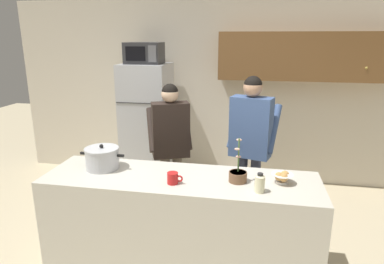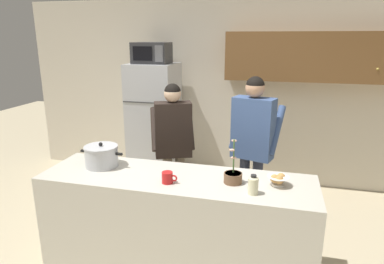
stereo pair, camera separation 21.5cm
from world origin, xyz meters
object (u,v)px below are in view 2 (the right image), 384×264
person_near_pot (173,137)px  person_by_sink (253,136)px  microwave (152,53)px  bread_bowl (278,180)px  potted_orchid (233,176)px  bottle_near_edge (253,185)px  cooking_pot (102,156)px  refrigerator (154,125)px  coffee_mug (168,178)px

person_near_pot → person_by_sink: person_by_sink is taller
microwave → person_near_pot: size_ratio=0.30×
bread_bowl → potted_orchid: 0.36m
bread_bowl → potted_orchid: (-0.36, -0.03, 0.01)m
person_by_sink → bottle_near_edge: 1.10m
cooking_pot → refrigerator: bearing=94.8°
person_by_sink → potted_orchid: 0.94m
person_by_sink → bread_bowl: 0.94m
microwave → coffee_mug: size_ratio=3.66×
potted_orchid → bread_bowl: bearing=5.1°
person_by_sink → potted_orchid: bearing=-95.2°
person_by_sink → bread_bowl: (0.27, -0.90, -0.09)m
cooking_pot → bread_bowl: size_ratio=2.31×
bread_bowl → bottle_near_edge: size_ratio=1.15×
microwave → bread_bowl: size_ratio=2.66×
refrigerator → bottle_near_edge: (1.55, -2.02, 0.13)m
microwave → coffee_mug: (0.86, -1.97, -0.90)m
cooking_pot → bottle_near_edge: (1.40, -0.24, -0.02)m
coffee_mug → person_by_sink: bearing=60.5°
person_by_sink → coffee_mug: (-0.60, -1.06, -0.10)m
person_by_sink → person_near_pot: bearing=-178.5°
coffee_mug → bread_bowl: bread_bowl is taller
refrigerator → person_near_pot: 1.12m
refrigerator → cooking_pot: refrigerator is taller
person_near_pot → bread_bowl: 1.45m
cooking_pot → microwave: bearing=94.9°
person_by_sink → bottle_near_edge: (0.09, -1.10, -0.07)m
potted_orchid → refrigerator: bearing=126.7°
refrigerator → coffee_mug: refrigerator is taller
microwave → cooking_pot: microwave is taller
person_by_sink → cooking_pot: bearing=-146.8°
person_by_sink → coffee_mug: 1.23m
microwave → coffee_mug: 2.33m
person_by_sink → cooking_pot: 1.57m
potted_orchid → person_by_sink: bearing=84.8°
cooking_pot → coffee_mug: (0.71, -0.21, -0.05)m
refrigerator → bottle_near_edge: size_ratio=11.05×
bottle_near_edge → potted_orchid: size_ratio=0.41×
potted_orchid → person_near_pot: bearing=131.4°
microwave → bread_bowl: bearing=-46.0°
person_near_pot → bottle_near_edge: person_near_pot is taller
person_by_sink → bread_bowl: size_ratio=9.39×
person_near_pot → coffee_mug: (0.28, -1.04, -0.02)m
refrigerator → microwave: size_ratio=3.60×
refrigerator → coffee_mug: size_ratio=13.19×
bottle_near_edge → potted_orchid: 0.24m
coffee_mug → bottle_near_edge: 0.70m
refrigerator → microwave: bearing=-89.9°
person_near_pot → bread_bowl: size_ratio=8.84×
microwave → person_near_pot: 1.40m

